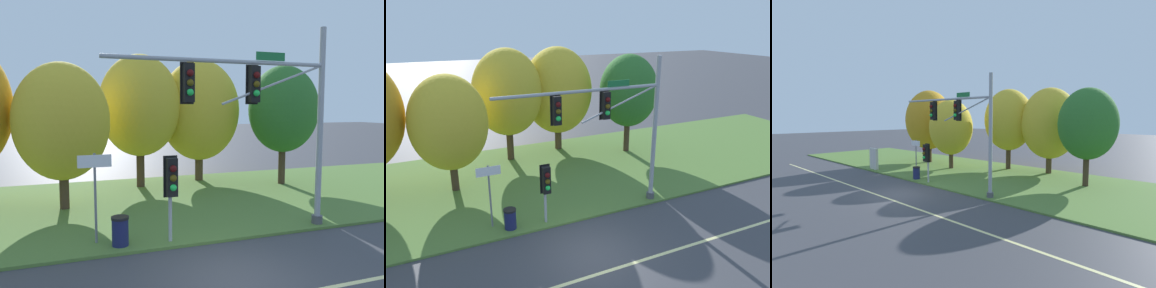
% 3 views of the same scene
% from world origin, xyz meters
% --- Properties ---
extents(ground_plane, '(160.00, 160.00, 0.00)m').
position_xyz_m(ground_plane, '(0.00, 0.00, 0.00)').
color(ground_plane, '#3D3D42').
extents(lane_stripe, '(36.00, 0.16, 0.01)m').
position_xyz_m(lane_stripe, '(0.00, -1.20, 0.00)').
color(lane_stripe, beige).
rests_on(lane_stripe, ground).
extents(grass_verge, '(48.00, 11.50, 0.10)m').
position_xyz_m(grass_verge, '(0.00, 8.25, 0.05)').
color(grass_verge, '#517533').
rests_on(grass_verge, ground).
extents(traffic_signal_mast, '(8.05, 0.49, 7.19)m').
position_xyz_m(traffic_signal_mast, '(2.65, 2.95, 4.53)').
color(traffic_signal_mast, '#9EA0A5').
rests_on(traffic_signal_mast, grass_verge).
extents(pedestrian_signal_near_kerb, '(0.46, 0.55, 2.81)m').
position_xyz_m(pedestrian_signal_near_kerb, '(-0.90, 2.79, 2.10)').
color(pedestrian_signal_near_kerb, '#9EA0A5').
rests_on(pedestrian_signal_near_kerb, grass_verge).
extents(route_sign_post, '(1.05, 0.08, 2.90)m').
position_xyz_m(route_sign_post, '(-3.18, 3.60, 2.03)').
color(route_sign_post, slate).
rests_on(route_sign_post, grass_verge).
extents(tree_left_of_mast, '(3.98, 3.98, 6.23)m').
position_xyz_m(tree_left_of_mast, '(-4.10, 8.26, 3.83)').
color(tree_left_of_mast, '#423021').
rests_on(tree_left_of_mast, grass_verge).
extents(tree_behind_signpost, '(4.37, 4.37, 7.16)m').
position_xyz_m(tree_behind_signpost, '(-0.10, 11.60, 4.51)').
color(tree_behind_signpost, '#423021').
rests_on(tree_behind_signpost, grass_verge).
extents(tree_mid_verge, '(4.69, 4.69, 7.09)m').
position_xyz_m(tree_mid_verge, '(3.56, 12.26, 4.25)').
color(tree_mid_verge, '#4C3823').
rests_on(tree_mid_verge, grass_verge).
extents(tree_tall_centre, '(3.87, 3.87, 6.66)m').
position_xyz_m(tree_tall_centre, '(7.66, 9.76, 4.32)').
color(tree_tall_centre, '#423021').
rests_on(tree_tall_centre, grass_verge).
extents(trash_bin, '(0.56, 0.56, 0.93)m').
position_xyz_m(trash_bin, '(-2.49, 3.11, 0.57)').
color(trash_bin, '#191E4C').
rests_on(trash_bin, grass_verge).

